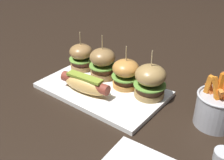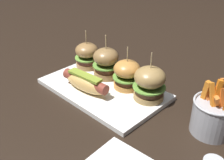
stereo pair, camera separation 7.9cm
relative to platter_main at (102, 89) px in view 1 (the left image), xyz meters
name	(u,v)px [view 1 (the left image)]	position (x,y,z in m)	size (l,w,h in m)	color
ground_plane	(102,91)	(0.00, 0.00, -0.01)	(3.00, 3.00, 0.00)	black
platter_main	(102,89)	(0.00, 0.00, 0.00)	(0.38, 0.23, 0.01)	white
hot_dog	(85,84)	(-0.02, -0.05, 0.04)	(0.17, 0.06, 0.05)	#E2B160
slider_far_left	(81,56)	(-0.14, 0.06, 0.05)	(0.08, 0.08, 0.13)	olive
slider_center_left	(103,63)	(-0.04, 0.06, 0.06)	(0.09, 0.09, 0.14)	olive
slider_center_right	(126,73)	(0.05, 0.05, 0.05)	(0.09, 0.09, 0.13)	#C2823C
slider_far_right	(150,81)	(0.14, 0.05, 0.06)	(0.09, 0.09, 0.14)	#9E7C47
fries_bucket	(216,108)	(0.33, 0.06, 0.04)	(0.11, 0.11, 0.15)	#A8AAB2
sauce_ramekin	(224,156)	(0.39, -0.06, 0.01)	(0.04, 0.04, 0.02)	#B7BABF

